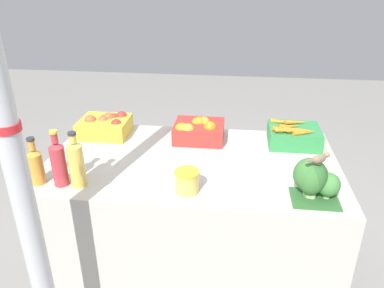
{
  "coord_description": "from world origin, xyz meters",
  "views": [
    {
      "loc": [
        0.22,
        -1.87,
        1.85
      ],
      "look_at": [
        0.0,
        0.0,
        0.95
      ],
      "focal_mm": 35.0,
      "sensor_mm": 36.0,
      "label": 1
    }
  ],
  "objects_px": {
    "juice_bottle_golden": "(76,163)",
    "support_pole": "(13,157)",
    "orange_crate": "(198,130)",
    "juice_bottle_amber": "(36,165)",
    "juice_bottle_ruby": "(59,162)",
    "apple_crate": "(106,125)",
    "sparrow_bird": "(320,158)",
    "carrot_crate": "(294,135)",
    "broccoli_pile": "(313,178)",
    "pickle_jar": "(187,181)"
  },
  "relations": [
    {
      "from": "juice_bottle_golden",
      "to": "support_pole",
      "type": "bearing_deg",
      "value": -94.66
    },
    {
      "from": "orange_crate",
      "to": "juice_bottle_golden",
      "type": "bearing_deg",
      "value": -130.96
    },
    {
      "from": "juice_bottle_amber",
      "to": "juice_bottle_ruby",
      "type": "bearing_deg",
      "value": 0.0
    },
    {
      "from": "support_pole",
      "to": "orange_crate",
      "type": "relative_size",
      "value": 7.92
    },
    {
      "from": "apple_crate",
      "to": "sparrow_bird",
      "type": "bearing_deg",
      "value": -27.64
    },
    {
      "from": "juice_bottle_amber",
      "to": "apple_crate",
      "type": "bearing_deg",
      "value": 76.95
    },
    {
      "from": "carrot_crate",
      "to": "broccoli_pile",
      "type": "height_order",
      "value": "broccoli_pile"
    },
    {
      "from": "carrot_crate",
      "to": "support_pole",
      "type": "bearing_deg",
      "value": -138.25
    },
    {
      "from": "apple_crate",
      "to": "orange_crate",
      "type": "distance_m",
      "value": 0.61
    },
    {
      "from": "orange_crate",
      "to": "carrot_crate",
      "type": "bearing_deg",
      "value": 0.25
    },
    {
      "from": "pickle_jar",
      "to": "sparrow_bird",
      "type": "xyz_separation_m",
      "value": [
        0.6,
        -0.02,
        0.17
      ]
    },
    {
      "from": "apple_crate",
      "to": "sparrow_bird",
      "type": "relative_size",
      "value": 2.53
    },
    {
      "from": "broccoli_pile",
      "to": "juice_bottle_amber",
      "type": "distance_m",
      "value": 1.35
    },
    {
      "from": "juice_bottle_golden",
      "to": "sparrow_bird",
      "type": "distance_m",
      "value": 1.15
    },
    {
      "from": "sparrow_bird",
      "to": "support_pole",
      "type": "bearing_deg",
      "value": 167.4
    },
    {
      "from": "carrot_crate",
      "to": "juice_bottle_amber",
      "type": "relative_size",
      "value": 1.22
    },
    {
      "from": "juice_bottle_amber",
      "to": "pickle_jar",
      "type": "height_order",
      "value": "juice_bottle_amber"
    },
    {
      "from": "sparrow_bird",
      "to": "orange_crate",
      "type": "bearing_deg",
      "value": 102.46
    },
    {
      "from": "apple_crate",
      "to": "juice_bottle_ruby",
      "type": "bearing_deg",
      "value": -92.04
    },
    {
      "from": "orange_crate",
      "to": "pickle_jar",
      "type": "relative_size",
      "value": 2.54
    },
    {
      "from": "support_pole",
      "to": "apple_crate",
      "type": "relative_size",
      "value": 7.92
    },
    {
      "from": "juice_bottle_ruby",
      "to": "apple_crate",
      "type": "bearing_deg",
      "value": 87.96
    },
    {
      "from": "orange_crate",
      "to": "carrot_crate",
      "type": "height_order",
      "value": "orange_crate"
    },
    {
      "from": "broccoli_pile",
      "to": "orange_crate",
      "type": "bearing_deg",
      "value": 135.54
    },
    {
      "from": "apple_crate",
      "to": "juice_bottle_golden",
      "type": "bearing_deg",
      "value": -83.78
    },
    {
      "from": "orange_crate",
      "to": "sparrow_bird",
      "type": "relative_size",
      "value": 2.53
    },
    {
      "from": "orange_crate",
      "to": "sparrow_bird",
      "type": "height_order",
      "value": "sparrow_bird"
    },
    {
      "from": "apple_crate",
      "to": "juice_bottle_golden",
      "type": "relative_size",
      "value": 1.05
    },
    {
      "from": "orange_crate",
      "to": "juice_bottle_golden",
      "type": "height_order",
      "value": "juice_bottle_golden"
    },
    {
      "from": "broccoli_pile",
      "to": "juice_bottle_ruby",
      "type": "distance_m",
      "value": 1.23
    },
    {
      "from": "support_pole",
      "to": "juice_bottle_ruby",
      "type": "relative_size",
      "value": 8.25
    },
    {
      "from": "pickle_jar",
      "to": "apple_crate",
      "type": "bearing_deg",
      "value": 134.81
    },
    {
      "from": "support_pole",
      "to": "orange_crate",
      "type": "xyz_separation_m",
      "value": [
        0.57,
        1.03,
        -0.31
      ]
    },
    {
      "from": "juice_bottle_amber",
      "to": "sparrow_bird",
      "type": "height_order",
      "value": "juice_bottle_amber"
    },
    {
      "from": "broccoli_pile",
      "to": "juice_bottle_golden",
      "type": "xyz_separation_m",
      "value": [
        -1.14,
        -0.03,
        0.02
      ]
    },
    {
      "from": "apple_crate",
      "to": "sparrow_bird",
      "type": "height_order",
      "value": "sparrow_bird"
    },
    {
      "from": "juice_bottle_amber",
      "to": "carrot_crate",
      "type": "bearing_deg",
      "value": 24.87
    },
    {
      "from": "orange_crate",
      "to": "carrot_crate",
      "type": "xyz_separation_m",
      "value": [
        0.59,
        0.0,
        -0.01
      ]
    },
    {
      "from": "apple_crate",
      "to": "broccoli_pile",
      "type": "xyz_separation_m",
      "value": [
        1.21,
        -0.6,
        0.04
      ]
    },
    {
      "from": "support_pole",
      "to": "apple_crate",
      "type": "distance_m",
      "value": 1.09
    },
    {
      "from": "juice_bottle_amber",
      "to": "pickle_jar",
      "type": "distance_m",
      "value": 0.76
    },
    {
      "from": "carrot_crate",
      "to": "juice_bottle_golden",
      "type": "height_order",
      "value": "juice_bottle_golden"
    },
    {
      "from": "orange_crate",
      "to": "broccoli_pile",
      "type": "distance_m",
      "value": 0.84
    },
    {
      "from": "juice_bottle_ruby",
      "to": "broccoli_pile",
      "type": "bearing_deg",
      "value": 1.4
    },
    {
      "from": "support_pole",
      "to": "juice_bottle_golden",
      "type": "relative_size",
      "value": 8.35
    },
    {
      "from": "carrot_crate",
      "to": "sparrow_bird",
      "type": "relative_size",
      "value": 2.53
    },
    {
      "from": "juice_bottle_amber",
      "to": "broccoli_pile",
      "type": "bearing_deg",
      "value": 1.27
    },
    {
      "from": "support_pole",
      "to": "juice_bottle_amber",
      "type": "distance_m",
      "value": 0.53
    },
    {
      "from": "apple_crate",
      "to": "juice_bottle_amber",
      "type": "relative_size",
      "value": 1.22
    },
    {
      "from": "apple_crate",
      "to": "carrot_crate",
      "type": "xyz_separation_m",
      "value": [
        1.2,
        -0.01,
        -0.0
      ]
    }
  ]
}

